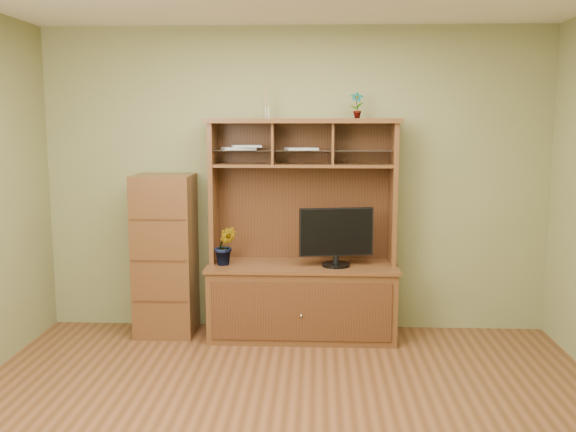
{
  "coord_description": "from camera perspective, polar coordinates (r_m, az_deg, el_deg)",
  "views": [
    {
      "loc": [
        0.2,
        -3.72,
        1.89
      ],
      "look_at": [
        -0.03,
        1.2,
        1.15
      ],
      "focal_mm": 40.0,
      "sensor_mm": 36.0,
      "label": 1
    }
  ],
  "objects": [
    {
      "name": "media_hutch",
      "position": [
        5.62,
        1.28,
        -5.52
      ],
      "size": [
        1.66,
        0.61,
        1.9
      ],
      "color": "#4B2B15",
      "rests_on": "room"
    },
    {
      "name": "top_plant",
      "position": [
        5.54,
        6.14,
        9.79
      ],
      "size": [
        0.12,
        0.08,
        0.22
      ],
      "primitive_type": "imported",
      "rotation": [
        0.0,
        0.0,
        -0.01
      ],
      "color": "#306C26",
      "rests_on": "media_hutch"
    },
    {
      "name": "side_cabinet",
      "position": [
        5.76,
        -10.85,
        -3.43
      ],
      "size": [
        0.51,
        0.46,
        1.42
      ],
      "color": "#4B2B15",
      "rests_on": "room"
    },
    {
      "name": "magazines",
      "position": [
        5.55,
        -2.4,
        6.08
      ],
      "size": [
        0.86,
        0.28,
        0.04
      ],
      "color": "#A8A8AD",
      "rests_on": "media_hutch"
    },
    {
      "name": "reed_diffuser",
      "position": [
        5.55,
        -1.95,
        9.79
      ],
      "size": [
        0.06,
        0.06,
        0.28
      ],
      "color": "silver",
      "rests_on": "media_hutch"
    },
    {
      "name": "orchid_plant",
      "position": [
        5.53,
        -5.6,
        -2.65
      ],
      "size": [
        0.2,
        0.16,
        0.34
      ],
      "primitive_type": "imported",
      "rotation": [
        0.0,
        0.0,
        0.07
      ],
      "color": "#2E521C",
      "rests_on": "media_hutch"
    },
    {
      "name": "monitor",
      "position": [
        5.46,
        4.31,
        -1.74
      ],
      "size": [
        0.63,
        0.24,
        0.5
      ],
      "rotation": [
        0.0,
        0.0,
        0.18
      ],
      "color": "black",
      "rests_on": "media_hutch"
    },
    {
      "name": "room",
      "position": [
        3.76,
        -0.43,
        0.34
      ],
      "size": [
        4.54,
        4.04,
        2.74
      ],
      "color": "#522F17",
      "rests_on": "ground"
    }
  ]
}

